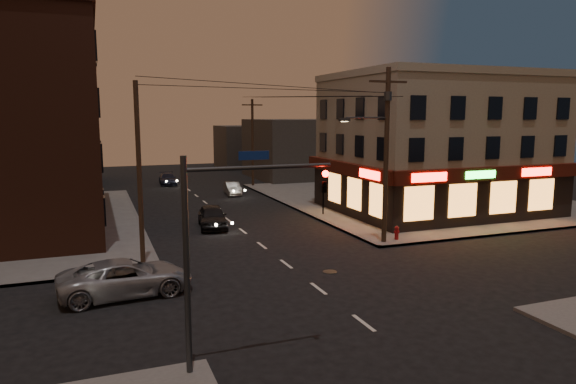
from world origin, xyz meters
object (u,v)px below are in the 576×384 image
sedan_mid (232,189)px  fire_hydrant (397,232)px  suv_cross (126,278)px  sedan_near (212,216)px  sedan_far (168,179)px

sedan_mid → fire_hydrant: sedan_mid is taller
suv_cross → fire_hydrant: size_ratio=6.73×
sedan_near → fire_hydrant: 12.23m
sedan_mid → sedan_near: bearing=-104.9°
suv_cross → sedan_near: bearing=-33.3°
sedan_near → fire_hydrant: size_ratio=5.47×
fire_hydrant → sedan_far: bearing=106.6°
suv_cross → sedan_near: 13.23m
suv_cross → sedan_near: (6.26, 11.65, -0.00)m
suv_cross → sedan_far: size_ratio=1.27×
sedan_near → sedan_mid: size_ratio=1.20×
sedan_mid → sedan_far: (-4.73, 9.62, 0.01)m
sedan_mid → fire_hydrant: 21.71m
sedan_mid → suv_cross: bearing=-108.8°
sedan_mid → sedan_far: 10.72m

